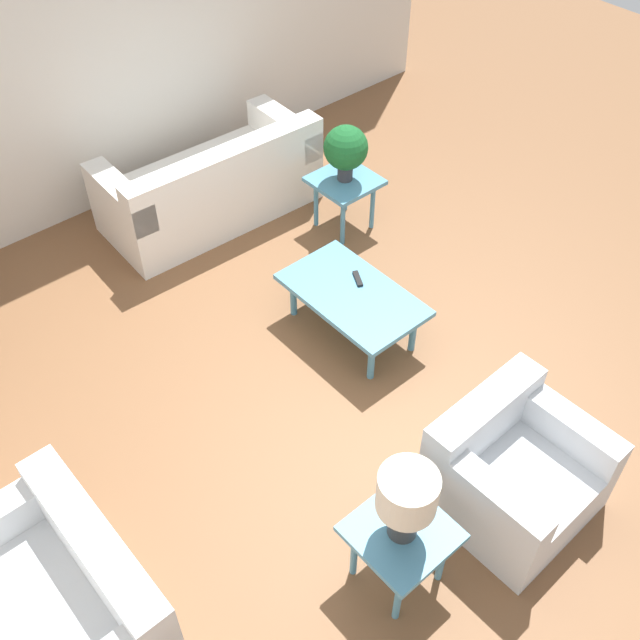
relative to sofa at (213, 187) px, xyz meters
name	(u,v)px	position (x,y,z in m)	size (l,w,h in m)	color
ground_plane	(351,380)	(-2.19, 0.39, -0.30)	(14.00, 14.00, 0.00)	brown
wall_right	(96,48)	(0.87, 0.39, 1.05)	(0.12, 7.20, 2.70)	silver
sofa	(213,187)	(0.00, 0.00, 0.00)	(0.92, 1.86, 0.79)	white
armchair	(511,471)	(-3.50, 0.33, -0.01)	(0.82, 0.88, 0.73)	silver
loveseat	(63,605)	(-2.51, 2.70, -0.02)	(1.21, 0.81, 0.73)	silver
coffee_table	(352,297)	(-1.83, 0.06, 0.04)	(1.05, 0.62, 0.39)	teal
side_table_plant	(345,187)	(-0.85, -0.75, 0.11)	(0.51, 0.51, 0.48)	teal
side_table_lamp	(401,538)	(-3.42, 1.18, 0.11)	(0.51, 0.51, 0.48)	teal
potted_plant	(346,149)	(-0.85, -0.75, 0.47)	(0.36, 0.36, 0.48)	#333338
table_lamp	(407,498)	(-3.42, 1.18, 0.50)	(0.31, 0.31, 0.49)	#333333
remote_control	(358,279)	(-1.76, -0.06, 0.09)	(0.16, 0.11, 0.02)	black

